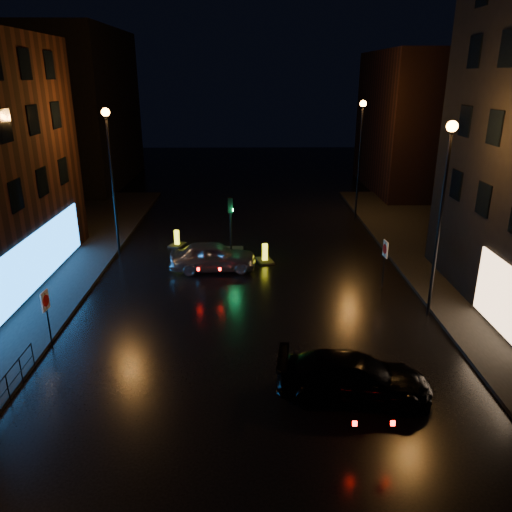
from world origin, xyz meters
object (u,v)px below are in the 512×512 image
Objects in this scene: bollard_near at (265,258)px; silver_hatchback at (213,256)px; road_sign_left at (46,305)px; traffic_signal at (231,246)px; bollard_far at (177,242)px; road_sign_right at (385,253)px; dark_sedan at (354,377)px.

silver_hatchback is at bearing -171.36° from bollard_near.
road_sign_left is at bearing -147.25° from bollard_near.
traffic_signal is 3.81m from bollard_far.
silver_hatchback is 1.87× the size of road_sign_right.
traffic_signal is 2.63m from silver_hatchback.
traffic_signal is at bearing -37.56° from road_sign_right.
bollard_near is at bearing 51.18° from road_sign_left.
bollard_far is 13.09m from road_sign_right.
traffic_signal is at bearing -4.25° from bollard_far.
road_sign_right is (8.60, -2.60, 1.07)m from silver_hatchback.
road_sign_right is at bearing -33.27° from traffic_signal.
bollard_near is at bearing 18.80° from dark_sedan.
road_sign_right is (7.70, -5.05, 1.35)m from traffic_signal.
road_sign_left is at bearing 141.37° from silver_hatchback.
bollard_near is (1.96, -1.24, -0.27)m from traffic_signal.
bollard_near is at bearing -6.71° from bollard_far.
road_sign_right reaches higher than road_sign_left.
dark_sedan is 9.52m from road_sign_right.
traffic_signal is 12.55m from road_sign_left.
road_sign_left is (-3.27, -12.20, 1.55)m from bollard_far.
dark_sedan is 17.48m from bollard_far.
traffic_signal is 1.46× the size of road_sign_left.
dark_sedan is 2.12× the size of road_sign_left.
traffic_signal reaches higher than bollard_far.
traffic_signal is 2.33m from bollard_near.
road_sign_left is at bearing 16.59° from road_sign_right.
bollard_near is at bearing -37.87° from road_sign_right.
bollard_near is 7.08m from road_sign_right.
dark_sedan is at bearing -93.12° from bollard_near.
traffic_signal is 2.49× the size of bollard_near.
traffic_signal is at bearing -23.18° from silver_hatchback.
silver_hatchback reaches higher than bollard_far.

